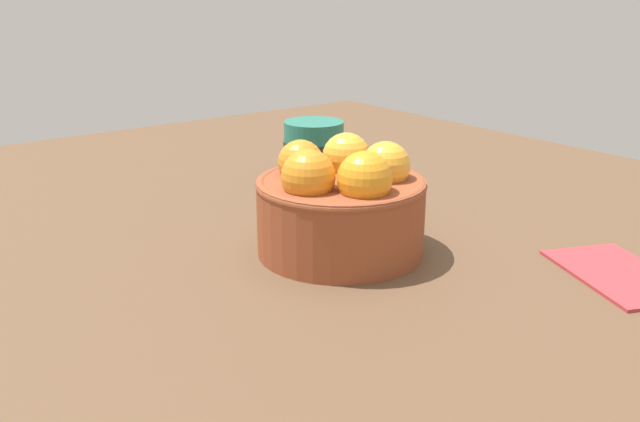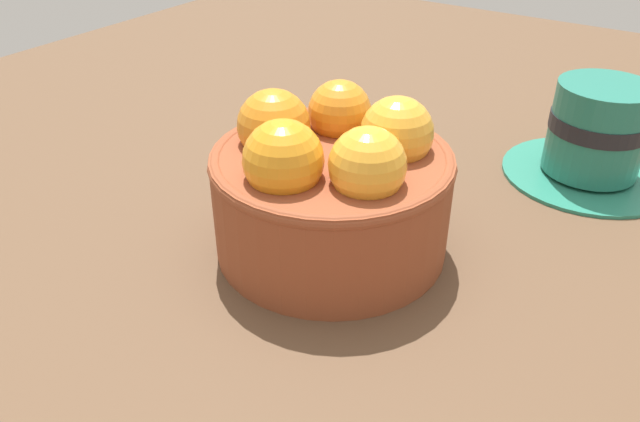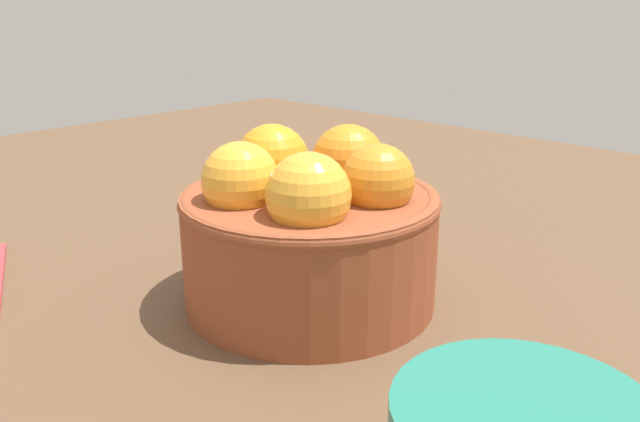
% 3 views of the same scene
% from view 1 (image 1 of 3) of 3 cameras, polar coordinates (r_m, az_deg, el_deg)
% --- Properties ---
extents(ground_plane, '(1.35, 1.14, 0.05)m').
position_cam_1_polar(ground_plane, '(0.68, 1.66, -5.17)').
color(ground_plane, brown).
extents(terracotta_bowl, '(0.16, 0.16, 0.11)m').
position_cam_1_polar(terracotta_bowl, '(0.65, 1.74, 0.61)').
color(terracotta_bowl, brown).
rests_on(terracotta_bowl, ground_plane).
extents(coffee_cup, '(0.14, 0.14, 0.08)m').
position_cam_1_polar(coffee_cup, '(0.88, -0.51, 4.62)').
color(coffee_cup, '#297C65').
rests_on(coffee_cup, ground_plane).
extents(folded_napkin, '(0.15, 0.13, 0.01)m').
position_cam_1_polar(folded_napkin, '(0.67, 23.51, -4.71)').
color(folded_napkin, '#B23338').
rests_on(folded_napkin, ground_plane).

